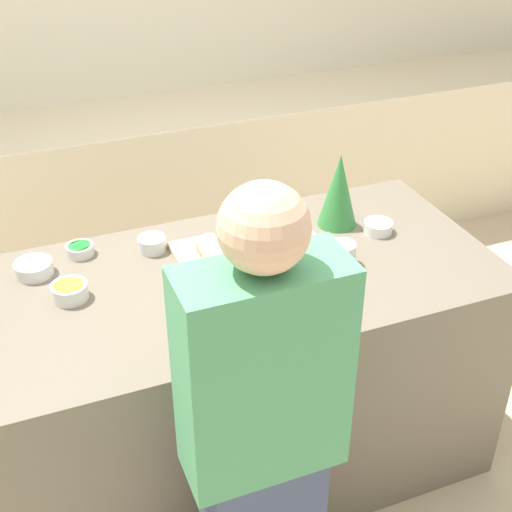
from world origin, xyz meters
TOP-DOWN VIEW (x-y plane):
  - ground_plane at (0.00, 0.00)m, footprint 12.00×12.00m
  - wall_back at (0.00, 1.97)m, footprint 8.00×0.05m
  - back_cabinet_block at (0.00, 1.65)m, footprint 6.00×0.60m
  - kitchen_island at (0.00, 0.00)m, footprint 1.83×0.89m
  - baking_tray at (0.12, -0.15)m, footprint 0.36×0.27m
  - gingerbread_house at (0.12, -0.15)m, footprint 0.21×0.17m
  - decorative_tree at (0.47, 0.19)m, footprint 0.15×0.15m
  - candy_bowl_beside_tree at (-0.25, 0.27)m, footprint 0.10×0.10m
  - candy_bowl_near_tray_left at (-0.50, 0.34)m, footprint 0.10×0.10m
  - candy_bowl_far_left at (0.19, 0.23)m, footprint 0.11×0.11m
  - candy_bowl_center_rear at (-0.58, 0.07)m, footprint 0.12×0.12m
  - candy_bowl_near_tray_right at (-0.67, 0.26)m, footprint 0.13×0.13m
  - candy_bowl_behind_tray at (0.59, 0.08)m, footprint 0.11×0.11m
  - cookbook at (-0.10, 0.19)m, footprint 0.18×0.16m
  - mug at (0.36, -0.07)m, footprint 0.09×0.09m
  - person at (-0.20, -0.69)m, footprint 0.43×0.53m

SIDE VIEW (x-z plane):
  - ground_plane at x=0.00m, z-range 0.00..0.00m
  - back_cabinet_block at x=0.00m, z-range 0.00..0.91m
  - kitchen_island at x=0.00m, z-range 0.00..0.92m
  - person at x=-0.20m, z-range 0.03..1.65m
  - baking_tray at x=0.12m, z-range 0.92..0.93m
  - cookbook at x=-0.10m, z-range 0.92..0.94m
  - candy_bowl_near_tray_left at x=-0.50m, z-range 0.92..0.96m
  - candy_bowl_behind_tray at x=0.59m, z-range 0.92..0.96m
  - candy_bowl_near_tray_right at x=-0.67m, z-range 0.92..0.97m
  - candy_bowl_far_left at x=0.19m, z-range 0.92..0.97m
  - candy_bowl_beside_tree at x=-0.25m, z-range 0.92..0.97m
  - candy_bowl_center_rear at x=-0.58m, z-range 0.92..0.98m
  - mug at x=0.36m, z-range 0.92..1.00m
  - gingerbread_house at x=0.12m, z-range 0.90..1.14m
  - decorative_tree at x=0.47m, z-range 0.92..1.21m
  - wall_back at x=0.00m, z-range 0.00..2.60m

